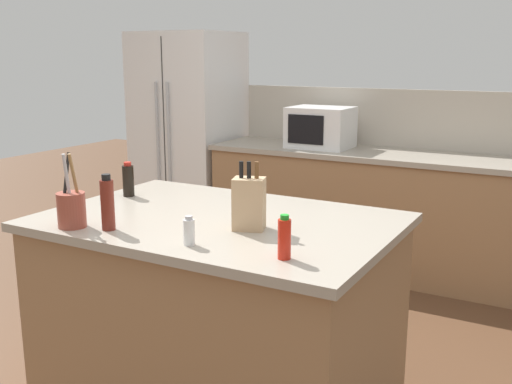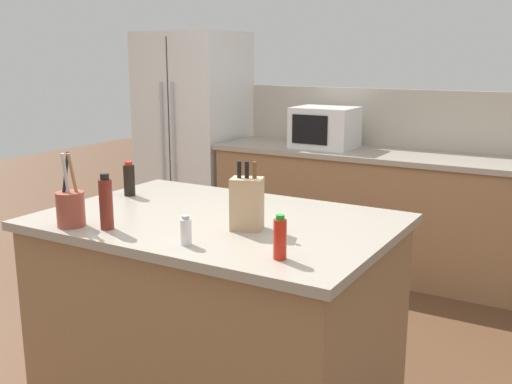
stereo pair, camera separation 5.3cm
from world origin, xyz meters
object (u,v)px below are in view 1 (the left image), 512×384
Objects in this scene: salt_shaker at (189,232)px; utensil_crock at (71,208)px; refrigerator at (189,137)px; soy_sauce_bottle at (128,180)px; hot_sauce_bottle at (284,238)px; microwave at (321,127)px; vinegar_bottle at (108,204)px; knife_block at (249,203)px.

utensil_crock is at bearing -176.25° from salt_shaker.
refrigerator is 2.40m from soy_sauce_bottle.
hot_sauce_bottle is (2.28, -2.60, 0.09)m from refrigerator.
utensil_crock is at bearing -175.63° from hot_sauce_bottle.
refrigerator reaches higher than hot_sauce_bottle.
refrigerator is 3.88× the size of microwave.
vinegar_bottle is 0.42m from salt_shaker.
microwave is 1.65× the size of knife_block.
salt_shaker is at bearing -0.85° from vinegar_bottle.
knife_block is 1.76× the size of hot_sauce_bottle.
refrigerator is at bearing 177.77° from microwave.
hot_sauce_bottle is (0.98, 0.07, -0.00)m from utensil_crock.
microwave is 2.67× the size of soy_sauce_bottle.
refrigerator is at bearing 119.10° from vinegar_bottle.
vinegar_bottle is 0.62m from soy_sauce_bottle.
refrigerator is 3.07m from knife_block.
utensil_crock is 0.59m from soy_sauce_bottle.
utensil_crock reaches higher than hot_sauce_bottle.
microwave is at bearing -2.23° from refrigerator.
knife_block is at bearing 72.77° from salt_shaker.
knife_block is at bearing 29.99° from vinegar_bottle.
utensil_crock is (-0.68, -0.34, -0.03)m from knife_block.
soy_sauce_bottle is at bearing -62.01° from refrigerator.
knife_block reaches higher than hot_sauce_bottle.
salt_shaker is (-0.39, -0.04, -0.02)m from hot_sauce_bottle.
microwave is at bearing 89.61° from utensil_crock.
microwave reaches higher than salt_shaker.
knife_block is at bearing -73.94° from microwave.
utensil_crock is (-0.02, -2.63, -0.08)m from microwave.
soy_sauce_bottle is (1.12, -2.11, 0.09)m from refrigerator.
knife_block is at bearing -14.81° from soy_sauce_bottle.
hot_sauce_bottle is (0.96, -2.55, -0.08)m from microwave.
utensil_crock is at bearing -90.39° from microwave.
hot_sauce_bottle is 0.91× the size of soy_sauce_bottle.
utensil_crock is 1.95× the size of hot_sauce_bottle.
hot_sauce_bottle is 1.41× the size of salt_shaker.
vinegar_bottle reaches higher than salt_shaker.
hot_sauce_bottle is at bearing -69.45° from microwave.
refrigerator is 11.32× the size of hot_sauce_bottle.
hot_sauce_bottle is 0.39m from salt_shaker.
microwave reaches higher than vinegar_bottle.
microwave is 2.65m from salt_shaker.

